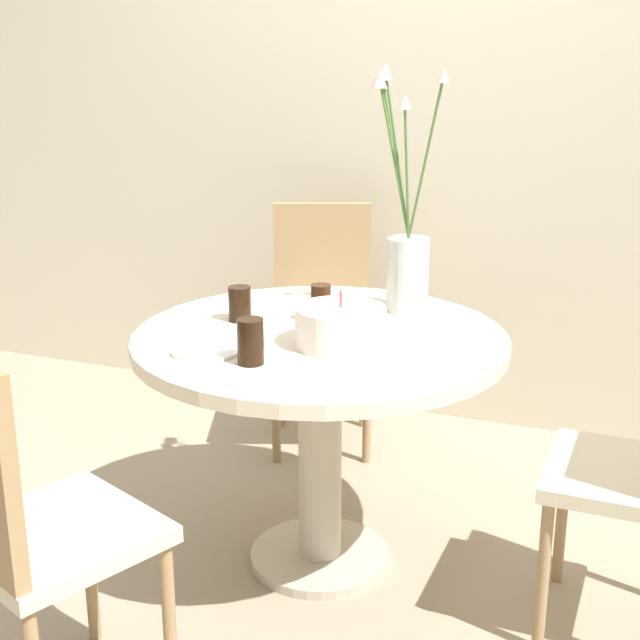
{
  "coord_description": "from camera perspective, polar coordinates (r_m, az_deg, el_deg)",
  "views": [
    {
      "loc": [
        0.87,
        -2.23,
        1.5
      ],
      "look_at": [
        0.0,
        0.0,
        0.77
      ],
      "focal_mm": 50.0,
      "sensor_mm": 36.0,
      "label": 1
    }
  ],
  "objects": [
    {
      "name": "wall_back",
      "position": [
        3.62,
        7.54,
        13.6
      ],
      "size": [
        8.0,
        0.05,
        2.6
      ],
      "color": "beige",
      "rests_on": "ground_plane"
    },
    {
      "name": "birthday_cake",
      "position": [
        2.4,
        1.33,
        -0.42
      ],
      "size": [
        0.25,
        0.25,
        0.15
      ],
      "color": "white",
      "rests_on": "dining_table"
    },
    {
      "name": "chair_right_flank",
      "position": [
        3.47,
        0.13,
        0.7
      ],
      "size": [
        0.52,
        0.52,
        0.93
      ],
      "rotation": [
        0.0,
        0.0,
        0.36
      ],
      "color": "beige",
      "rests_on": "ground_plane"
    },
    {
      "name": "drink_glass_2",
      "position": [
        2.63,
        -5.16,
        1.04
      ],
      "size": [
        0.07,
        0.07,
        0.1
      ],
      "color": "black",
      "rests_on": "dining_table"
    },
    {
      "name": "dining_table",
      "position": [
        2.57,
        0.0,
        -3.92
      ],
      "size": [
        1.06,
        1.06,
        0.73
      ],
      "color": "beige",
      "rests_on": "ground_plane"
    },
    {
      "name": "drink_glass_0",
      "position": [
        2.27,
        -4.48,
        -1.38
      ],
      "size": [
        0.07,
        0.07,
        0.12
      ],
      "color": "black",
      "rests_on": "dining_table"
    },
    {
      "name": "drink_glass_1",
      "position": [
        2.61,
        0.05,
        1.08
      ],
      "size": [
        0.06,
        0.06,
        0.11
      ],
      "color": "#33190C",
      "rests_on": "dining_table"
    },
    {
      "name": "side_plate",
      "position": [
        2.38,
        -7.3,
        -1.94
      ],
      "size": [
        0.19,
        0.19,
        0.01
      ],
      "color": "white",
      "rests_on": "dining_table"
    },
    {
      "name": "chair_left_flank",
      "position": [
        2.08,
        -18.54,
        -11.81
      ],
      "size": [
        0.52,
        0.52,
        0.93
      ],
      "rotation": [
        0.0,
        0.0,
        2.75
      ],
      "color": "beige",
      "rests_on": "ground_plane"
    },
    {
      "name": "ground_plane",
      "position": [
        2.83,
        0.0,
        -15.12
      ],
      "size": [
        16.0,
        16.0,
        0.0
      ],
      "primitive_type": "plane",
      "color": "gray"
    },
    {
      "name": "flower_vase",
      "position": [
        2.71,
        5.51,
        4.47
      ],
      "size": [
        0.25,
        0.16,
        0.74
      ],
      "color": "silver",
      "rests_on": "dining_table"
    }
  ]
}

